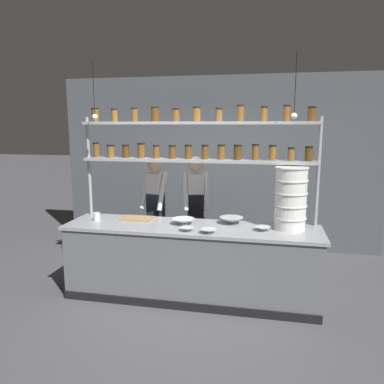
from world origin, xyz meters
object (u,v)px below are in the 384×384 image
prep_bowl_near_left (183,221)px  spice_shelf_unit (196,145)px  chef_left (156,206)px  chef_center (196,207)px  container_stack (291,199)px  prep_bowl_near_right (263,229)px  prep_bowl_far_left (231,220)px  prep_bowl_center_back (209,231)px  cutting_board (137,218)px  prep_bowl_center_front (187,229)px  serving_cup_front (97,217)px

prep_bowl_near_left → spice_shelf_unit: bearing=68.9°
chef_left → chef_center: (0.58, 0.06, 0.01)m
chef_left → container_stack: 1.99m
spice_shelf_unit → prep_bowl_near_right: spice_shelf_unit is taller
prep_bowl_far_left → prep_bowl_near_left: bearing=-164.3°
spice_shelf_unit → chef_left: 1.21m
prep_bowl_center_back → prep_bowl_near_right: size_ratio=1.01×
chef_left → chef_center: 0.58m
prep_bowl_near_right → prep_bowl_center_back: bearing=-159.2°
container_stack → cutting_board: bearing=177.7°
container_stack → chef_left: bearing=160.6°
prep_bowl_center_back → chef_center: bearing=108.7°
prep_bowl_near_left → prep_bowl_far_left: 0.60m
spice_shelf_unit → prep_bowl_center_front: (0.00, -0.56, -0.94)m
cutting_board → prep_bowl_near_left: size_ratio=1.46×
spice_shelf_unit → prep_bowl_far_left: (0.47, -0.12, -0.92)m
prep_bowl_near_left → prep_bowl_center_front: bearing=-69.0°
container_stack → prep_bowl_near_right: 0.48m
chef_center → prep_bowl_near_right: bearing=-56.9°
spice_shelf_unit → chef_center: 1.03m
spice_shelf_unit → prep_bowl_near_right: (0.86, -0.36, -0.94)m
chef_center → container_stack: 1.49m
cutting_board → serving_cup_front: 0.52m
spice_shelf_unit → prep_bowl_near_left: 0.97m
spice_shelf_unit → prep_bowl_center_back: 1.14m
spice_shelf_unit → prep_bowl_near_right: 1.32m
spice_shelf_unit → prep_bowl_center_back: bearing=-66.2°
chef_center → prep_bowl_center_back: 1.13m
chef_left → serving_cup_front: size_ratio=16.11×
serving_cup_front → prep_bowl_far_left: bearing=7.0°
spice_shelf_unit → prep_bowl_near_right: bearing=-23.0°
prep_bowl_center_front → prep_bowl_far_left: size_ratio=0.57×
prep_bowl_center_back → prep_bowl_center_front: bearing=172.1°
prep_bowl_near_right → prep_bowl_near_left: bearing=174.8°
chef_center → prep_bowl_center_front: (0.10, -1.04, -0.04)m
prep_bowl_far_left → prep_bowl_center_front: bearing=-136.8°
spice_shelf_unit → chef_left: size_ratio=1.78×
chef_center → container_stack: size_ratio=2.31×
cutting_board → container_stack: bearing=-2.3°
prep_bowl_center_back → prep_bowl_far_left: bearing=66.4°
chef_center → prep_bowl_far_left: size_ratio=5.74×
spice_shelf_unit → prep_bowl_center_front: size_ratio=17.83×
chef_left → prep_bowl_near_left: bearing=-37.1°
container_stack → prep_bowl_near_left: 1.32m
container_stack → prep_bowl_far_left: size_ratio=2.49×
prep_bowl_center_back → prep_bowl_near_right: 0.64m
prep_bowl_near_right → serving_cup_front: 2.10m
chef_left → cutting_board: (-0.07, -0.57, -0.04)m
chef_center → container_stack: chef_center is taller
spice_shelf_unit → prep_bowl_far_left: spice_shelf_unit is taller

